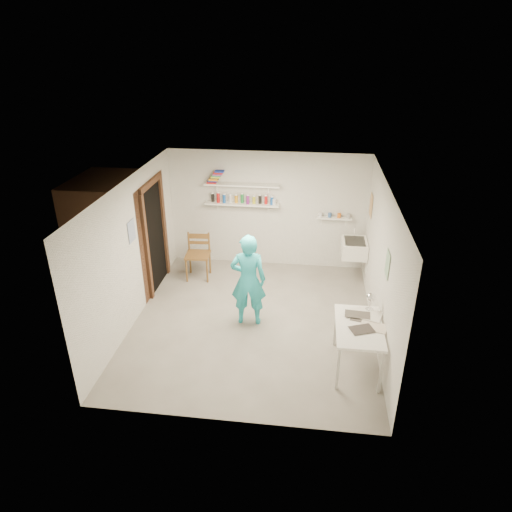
# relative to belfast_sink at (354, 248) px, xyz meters

# --- Properties ---
(floor) EXTENTS (4.00, 4.50, 0.02)m
(floor) POSITION_rel_belfast_sink_xyz_m (-1.75, -1.70, -0.71)
(floor) COLOR slate
(floor) RESTS_ON ground
(ceiling) EXTENTS (4.00, 4.50, 0.02)m
(ceiling) POSITION_rel_belfast_sink_xyz_m (-1.75, -1.70, 1.71)
(ceiling) COLOR silver
(ceiling) RESTS_ON wall_back
(wall_back) EXTENTS (4.00, 0.02, 2.40)m
(wall_back) POSITION_rel_belfast_sink_xyz_m (-1.75, 0.56, 0.50)
(wall_back) COLOR silver
(wall_back) RESTS_ON ground
(wall_front) EXTENTS (4.00, 0.02, 2.40)m
(wall_front) POSITION_rel_belfast_sink_xyz_m (-1.75, -3.96, 0.50)
(wall_front) COLOR silver
(wall_front) RESTS_ON ground
(wall_left) EXTENTS (0.02, 4.50, 2.40)m
(wall_left) POSITION_rel_belfast_sink_xyz_m (-3.76, -1.70, 0.50)
(wall_left) COLOR silver
(wall_left) RESTS_ON ground
(wall_right) EXTENTS (0.02, 4.50, 2.40)m
(wall_right) POSITION_rel_belfast_sink_xyz_m (0.26, -1.70, 0.50)
(wall_right) COLOR silver
(wall_right) RESTS_ON ground
(doorway_recess) EXTENTS (0.02, 0.90, 2.00)m
(doorway_recess) POSITION_rel_belfast_sink_xyz_m (-3.74, -0.65, 0.30)
(doorway_recess) COLOR black
(doorway_recess) RESTS_ON wall_left
(corridor_box) EXTENTS (1.40, 1.50, 2.10)m
(corridor_box) POSITION_rel_belfast_sink_xyz_m (-4.45, -0.65, 0.35)
(corridor_box) COLOR brown
(corridor_box) RESTS_ON ground
(door_lintel) EXTENTS (0.06, 1.05, 0.10)m
(door_lintel) POSITION_rel_belfast_sink_xyz_m (-3.72, -0.65, 1.35)
(door_lintel) COLOR brown
(door_lintel) RESTS_ON wall_left
(door_jamb_near) EXTENTS (0.06, 0.10, 2.00)m
(door_jamb_near) POSITION_rel_belfast_sink_xyz_m (-3.72, -1.15, 0.30)
(door_jamb_near) COLOR brown
(door_jamb_near) RESTS_ON ground
(door_jamb_far) EXTENTS (0.06, 0.10, 2.00)m
(door_jamb_far) POSITION_rel_belfast_sink_xyz_m (-3.72, -0.15, 0.30)
(door_jamb_far) COLOR brown
(door_jamb_far) RESTS_ON ground
(shelf_lower) EXTENTS (1.50, 0.22, 0.03)m
(shelf_lower) POSITION_rel_belfast_sink_xyz_m (-2.25, 0.43, 0.65)
(shelf_lower) COLOR white
(shelf_lower) RESTS_ON wall_back
(shelf_upper) EXTENTS (1.50, 0.22, 0.03)m
(shelf_upper) POSITION_rel_belfast_sink_xyz_m (-2.25, 0.43, 1.05)
(shelf_upper) COLOR white
(shelf_upper) RESTS_ON wall_back
(ledge_shelf) EXTENTS (0.70, 0.14, 0.03)m
(ledge_shelf) POSITION_rel_belfast_sink_xyz_m (-0.40, 0.47, 0.42)
(ledge_shelf) COLOR white
(ledge_shelf) RESTS_ON wall_back
(poster_left) EXTENTS (0.01, 0.28, 0.36)m
(poster_left) POSITION_rel_belfast_sink_xyz_m (-3.74, -1.65, 0.85)
(poster_left) COLOR #334C7F
(poster_left) RESTS_ON wall_left
(poster_right_a) EXTENTS (0.01, 0.34, 0.42)m
(poster_right_a) POSITION_rel_belfast_sink_xyz_m (0.24, 0.10, 0.85)
(poster_right_a) COLOR #995933
(poster_right_a) RESTS_ON wall_right
(poster_right_b) EXTENTS (0.01, 0.30, 0.38)m
(poster_right_b) POSITION_rel_belfast_sink_xyz_m (0.24, -2.25, 0.80)
(poster_right_b) COLOR #3F724C
(poster_right_b) RESTS_ON wall_right
(belfast_sink) EXTENTS (0.48, 0.60, 0.30)m
(belfast_sink) POSITION_rel_belfast_sink_xyz_m (0.00, 0.00, 0.00)
(belfast_sink) COLOR white
(belfast_sink) RESTS_ON wall_right
(man) EXTENTS (0.61, 0.42, 1.61)m
(man) POSITION_rel_belfast_sink_xyz_m (-1.83, -1.71, 0.10)
(man) COLOR #27B5C4
(man) RESTS_ON ground
(wall_clock) EXTENTS (0.29, 0.05, 0.29)m
(wall_clock) POSITION_rel_belfast_sink_xyz_m (-1.81, -1.49, 0.37)
(wall_clock) COLOR beige
(wall_clock) RESTS_ON man
(wooden_chair) EXTENTS (0.50, 0.48, 1.00)m
(wooden_chair) POSITION_rel_belfast_sink_xyz_m (-3.04, -0.27, -0.20)
(wooden_chair) COLOR brown
(wooden_chair) RESTS_ON ground
(work_table) EXTENTS (0.65, 1.09, 0.72)m
(work_table) POSITION_rel_belfast_sink_xyz_m (-0.11, -2.68, -0.34)
(work_table) COLOR white
(work_table) RESTS_ON ground
(desk_lamp) EXTENTS (0.14, 0.14, 0.14)m
(desk_lamp) POSITION_rel_belfast_sink_xyz_m (0.07, -2.25, 0.24)
(desk_lamp) COLOR silver
(desk_lamp) RESTS_ON work_table
(spray_cans) EXTENTS (1.34, 0.06, 0.17)m
(spray_cans) POSITION_rel_belfast_sink_xyz_m (-2.25, 0.43, 0.75)
(spray_cans) COLOR black
(spray_cans) RESTS_ON shelf_lower
(book_stack) EXTENTS (0.34, 0.14, 0.25)m
(book_stack) POSITION_rel_belfast_sink_xyz_m (-2.77, 0.43, 1.19)
(book_stack) COLOR red
(book_stack) RESTS_ON shelf_upper
(ledge_pots) EXTENTS (0.48, 0.07, 0.09)m
(ledge_pots) POSITION_rel_belfast_sink_xyz_m (-0.40, 0.47, 0.48)
(ledge_pots) COLOR silver
(ledge_pots) RESTS_ON ledge_shelf
(papers) EXTENTS (0.30, 0.22, 0.03)m
(papers) POSITION_rel_belfast_sink_xyz_m (-0.11, -2.68, 0.04)
(papers) COLOR silver
(papers) RESTS_ON work_table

